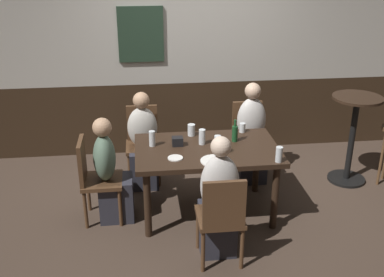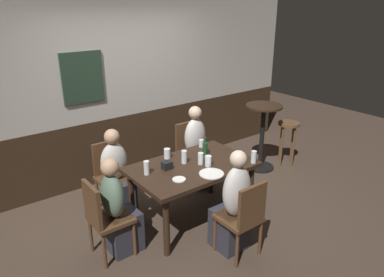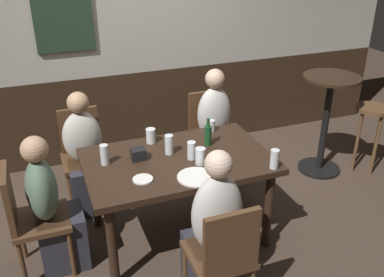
{
  "view_description": "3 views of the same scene",
  "coord_description": "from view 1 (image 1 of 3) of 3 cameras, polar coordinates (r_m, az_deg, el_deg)",
  "views": [
    {
      "loc": [
        -0.65,
        -4.22,
        2.66
      ],
      "look_at": [
        -0.16,
        -0.1,
        0.89
      ],
      "focal_mm": 43.65,
      "sensor_mm": 36.0,
      "label": 1
    },
    {
      "loc": [
        -2.35,
        -3.07,
        2.56
      ],
      "look_at": [
        -0.0,
        -0.01,
        1.08
      ],
      "focal_mm": 34.01,
      "sensor_mm": 36.0,
      "label": 2
    },
    {
      "loc": [
        -0.94,
        -2.77,
        2.35
      ],
      "look_at": [
        0.09,
        -0.08,
        0.94
      ],
      "focal_mm": 40.14,
      "sensor_mm": 36.0,
      "label": 3
    }
  ],
  "objects": [
    {
      "name": "ground_plane",
      "position": [
        5.03,
        1.74,
        -8.85
      ],
      "size": [
        12.0,
        12.0,
        0.0
      ],
      "primitive_type": "plane",
      "color": "#423328"
    },
    {
      "name": "wall_back",
      "position": [
        6.06,
        -0.43,
        10.13
      ],
      "size": [
        6.4,
        0.13,
        2.6
      ],
      "color": "#332316",
      "rests_on": "ground_plane"
    },
    {
      "name": "dining_table",
      "position": [
        4.72,
        1.83,
        -2.12
      ],
      "size": [
        1.44,
        0.91,
        0.74
      ],
      "color": "black",
      "rests_on": "ground_plane"
    },
    {
      "name": "chair_right_far",
      "position": [
        5.68,
        6.88,
        0.5
      ],
      "size": [
        0.4,
        0.4,
        0.88
      ],
      "color": "#513521",
      "rests_on": "ground_plane"
    },
    {
      "name": "chair_head_west",
      "position": [
        4.77,
        -11.87,
        -4.44
      ],
      "size": [
        0.4,
        0.4,
        0.88
      ],
      "color": "#513521",
      "rests_on": "ground_plane"
    },
    {
      "name": "chair_left_far",
      "position": [
        5.53,
        -6.02,
        -0.08
      ],
      "size": [
        0.4,
        0.4,
        0.88
      ],
      "color": "#513521",
      "rests_on": "ground_plane"
    },
    {
      "name": "chair_mid_near",
      "position": [
        4.04,
        3.62,
        -9.35
      ],
      "size": [
        0.4,
        0.4,
        0.88
      ],
      "color": "#513521",
      "rests_on": "ground_plane"
    },
    {
      "name": "person_right_far",
      "position": [
        5.53,
        7.25,
        -0.15
      ],
      "size": [
        0.34,
        0.37,
        1.17
      ],
      "color": "#2D2D38",
      "rests_on": "ground_plane"
    },
    {
      "name": "person_head_west",
      "position": [
        4.77,
        -9.87,
        -4.74
      ],
      "size": [
        0.37,
        0.34,
        1.1
      ],
      "color": "#2D2D38",
      "rests_on": "ground_plane"
    },
    {
      "name": "person_left_far",
      "position": [
        5.39,
        -5.97,
        -1.06
      ],
      "size": [
        0.34,
        0.37,
        1.11
      ],
      "color": "#2D2D38",
      "rests_on": "ground_plane"
    },
    {
      "name": "person_mid_near",
      "position": [
        4.18,
        3.23,
        -8.22
      ],
      "size": [
        0.34,
        0.37,
        1.18
      ],
      "color": "#2D2D38",
      "rests_on": "ground_plane"
    },
    {
      "name": "highball_clear",
      "position": [
        4.63,
        3.13,
        -0.54
      ],
      "size": [
        0.07,
        0.07,
        0.14
      ],
      "color": "silver",
      "rests_on": "dining_table"
    },
    {
      "name": "pint_glass_stout",
      "position": [
        5.08,
        6.17,
        1.27
      ],
      "size": [
        0.07,
        0.07,
        0.1
      ],
      "color": "silver",
      "rests_on": "dining_table"
    },
    {
      "name": "beer_glass_half",
      "position": [
        4.56,
        3.76,
        -1.11
      ],
      "size": [
        0.08,
        0.08,
        0.13
      ],
      "color": "silver",
      "rests_on": "dining_table"
    },
    {
      "name": "pint_glass_pale",
      "position": [
        4.71,
        -4.9,
        -0.08
      ],
      "size": [
        0.06,
        0.06,
        0.16
      ],
      "color": "silver",
      "rests_on": "dining_table"
    },
    {
      "name": "pint_glass_amber",
      "position": [
        4.96,
        -0.08,
        0.96
      ],
      "size": [
        0.08,
        0.08,
        0.12
      ],
      "color": "silver",
      "rests_on": "dining_table"
    },
    {
      "name": "tumbler_water",
      "position": [
        4.44,
        10.58,
        -2.05
      ],
      "size": [
        0.06,
        0.06,
        0.15
      ],
      "color": "silver",
      "rests_on": "dining_table"
    },
    {
      "name": "tumbler_short",
      "position": [
        4.74,
        1.23,
        0.08
      ],
      "size": [
        0.07,
        0.07,
        0.16
      ],
      "color": "silver",
      "rests_on": "dining_table"
    },
    {
      "name": "beer_bottle_green",
      "position": [
        4.82,
        5.26,
        0.67
      ],
      "size": [
        0.06,
        0.06,
        0.24
      ],
      "color": "#194723",
      "rests_on": "dining_table"
    },
    {
      "name": "plate_white_large",
      "position": [
        4.4,
        2.83,
        -2.76
      ],
      "size": [
        0.28,
        0.28,
        0.01
      ],
      "primitive_type": "cylinder",
      "color": "white",
      "rests_on": "dining_table"
    },
    {
      "name": "plate_white_small",
      "position": [
        4.45,
        -2.05,
        -2.4
      ],
      "size": [
        0.15,
        0.15,
        0.01
      ],
      "primitive_type": "cylinder",
      "color": "white",
      "rests_on": "dining_table"
    },
    {
      "name": "condiment_caddy",
      "position": [
        4.72,
        -1.78,
        -0.35
      ],
      "size": [
        0.11,
        0.09,
        0.09
      ],
      "primitive_type": "cube",
      "color": "black",
      "rests_on": "dining_table"
    },
    {
      "name": "side_bar_table",
      "position": [
        5.69,
        19.05,
        0.7
      ],
      "size": [
        0.56,
        0.56,
        1.05
      ],
      "color": "black",
      "rests_on": "ground_plane"
    }
  ]
}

